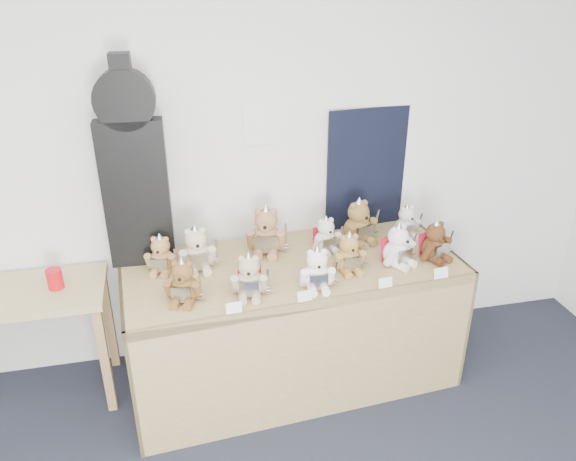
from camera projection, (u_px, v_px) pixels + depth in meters
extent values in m
plane|color=silver|center=(151.00, 164.00, 3.29)|extent=(6.00, 0.00, 6.00)
cube|color=white|center=(261.00, 121.00, 3.31)|extent=(0.21, 0.00, 0.30)
cube|color=olive|center=(293.00, 268.00, 3.30)|extent=(2.03, 0.97, 0.06)
cube|color=olive|center=(314.00, 362.00, 3.12)|extent=(1.97, 0.17, 0.82)
cube|color=olive|center=(130.00, 351.00, 3.21)|extent=(0.08, 0.82, 0.82)
cube|color=olive|center=(433.00, 297.00, 3.73)|extent=(0.08, 0.82, 0.82)
cube|color=tan|center=(22.00, 294.00, 3.16)|extent=(0.91, 0.51, 0.04)
cube|color=olive|center=(105.00, 361.00, 3.22)|extent=(0.05, 0.05, 0.71)
cube|color=olive|center=(109.00, 319.00, 3.59)|extent=(0.05, 0.05, 0.71)
cube|color=black|center=(137.00, 195.00, 3.13)|extent=(0.37, 0.12, 0.85)
cylinder|color=black|center=(124.00, 99.00, 2.90)|extent=(0.32, 0.12, 0.32)
cube|color=black|center=(121.00, 74.00, 2.84)|extent=(0.11, 0.10, 0.21)
cube|color=black|center=(370.00, 169.00, 3.60)|extent=(0.59, 0.08, 0.79)
cylinder|color=red|center=(55.00, 279.00, 3.16)|extent=(0.09, 0.09, 0.12)
ellipsoid|color=brown|center=(184.00, 289.00, 2.92)|extent=(0.19, 0.17, 0.16)
sphere|color=brown|center=(182.00, 271.00, 2.87)|extent=(0.12, 0.12, 0.12)
cylinder|color=brown|center=(180.00, 278.00, 2.83)|extent=(0.05, 0.04, 0.05)
sphere|color=black|center=(179.00, 280.00, 2.81)|extent=(0.02, 0.02, 0.02)
sphere|color=brown|center=(174.00, 263.00, 2.85)|extent=(0.04, 0.04, 0.04)
sphere|color=brown|center=(189.00, 264.00, 2.85)|extent=(0.04, 0.04, 0.04)
cylinder|color=brown|center=(169.00, 289.00, 2.90)|extent=(0.07, 0.10, 0.12)
cylinder|color=brown|center=(197.00, 290.00, 2.89)|extent=(0.07, 0.10, 0.12)
cylinder|color=brown|center=(175.00, 302.00, 2.89)|extent=(0.07, 0.11, 0.05)
cylinder|color=brown|center=(189.00, 302.00, 2.88)|extent=(0.07, 0.11, 0.05)
cube|color=silver|center=(181.00, 295.00, 2.86)|extent=(0.10, 0.05, 0.09)
cone|color=silver|center=(182.00, 263.00, 2.85)|extent=(0.10, 0.10, 0.07)
cube|color=silver|center=(201.00, 288.00, 2.87)|extent=(0.02, 0.04, 0.16)
cube|color=silver|center=(202.00, 298.00, 2.89)|extent=(0.05, 0.02, 0.01)
ellipsoid|color=tan|center=(249.00, 283.00, 2.97)|extent=(0.18, 0.16, 0.16)
sphere|color=tan|center=(249.00, 266.00, 2.92)|extent=(0.11, 0.11, 0.11)
cylinder|color=tan|center=(249.00, 272.00, 2.88)|extent=(0.05, 0.03, 0.05)
sphere|color=black|center=(249.00, 274.00, 2.86)|extent=(0.02, 0.02, 0.02)
sphere|color=tan|center=(241.00, 259.00, 2.90)|extent=(0.04, 0.04, 0.04)
sphere|color=tan|center=(256.00, 258.00, 2.90)|extent=(0.04, 0.04, 0.04)
cylinder|color=tan|center=(235.00, 284.00, 2.94)|extent=(0.06, 0.09, 0.12)
cylinder|color=tan|center=(263.00, 284.00, 2.95)|extent=(0.06, 0.09, 0.12)
cylinder|color=tan|center=(243.00, 296.00, 2.94)|extent=(0.06, 0.11, 0.05)
cylinder|color=tan|center=(256.00, 296.00, 2.94)|extent=(0.06, 0.11, 0.05)
cube|color=silver|center=(249.00, 289.00, 2.91)|extent=(0.10, 0.04, 0.09)
cone|color=silver|center=(249.00, 258.00, 2.90)|extent=(0.10, 0.10, 0.07)
cube|color=silver|center=(268.00, 281.00, 2.93)|extent=(0.02, 0.04, 0.16)
cube|color=silver|center=(268.00, 291.00, 2.96)|extent=(0.05, 0.01, 0.01)
cube|color=maroon|center=(250.00, 276.00, 3.01)|extent=(0.13, 0.05, 0.14)
ellipsoid|color=white|center=(317.00, 276.00, 3.03)|extent=(0.17, 0.14, 0.15)
sphere|color=white|center=(317.00, 260.00, 2.99)|extent=(0.11, 0.11, 0.11)
cylinder|color=white|center=(319.00, 266.00, 2.95)|extent=(0.05, 0.03, 0.05)
sphere|color=black|center=(319.00, 267.00, 2.93)|extent=(0.02, 0.02, 0.02)
sphere|color=white|center=(310.00, 253.00, 2.96)|extent=(0.04, 0.04, 0.04)
sphere|color=white|center=(324.00, 252.00, 2.97)|extent=(0.04, 0.04, 0.04)
cylinder|color=white|center=(304.00, 278.00, 3.00)|extent=(0.05, 0.09, 0.12)
cylinder|color=white|center=(331.00, 276.00, 3.02)|extent=(0.05, 0.09, 0.12)
cylinder|color=white|center=(312.00, 289.00, 3.00)|extent=(0.05, 0.10, 0.05)
cylinder|color=white|center=(325.00, 288.00, 3.01)|extent=(0.05, 0.10, 0.05)
cube|color=silver|center=(319.00, 282.00, 2.98)|extent=(0.10, 0.03, 0.08)
cone|color=silver|center=(317.00, 252.00, 2.97)|extent=(0.10, 0.10, 0.07)
cube|color=silver|center=(335.00, 273.00, 3.00)|extent=(0.02, 0.04, 0.16)
cube|color=silver|center=(335.00, 283.00, 3.03)|extent=(0.05, 0.01, 0.01)
ellipsoid|color=olive|center=(348.00, 260.00, 3.20)|extent=(0.16, 0.14, 0.15)
sphere|color=olive|center=(349.00, 244.00, 3.16)|extent=(0.11, 0.11, 0.11)
cylinder|color=olive|center=(352.00, 249.00, 3.12)|extent=(0.05, 0.03, 0.05)
sphere|color=black|center=(353.00, 251.00, 3.11)|extent=(0.02, 0.02, 0.02)
sphere|color=olive|center=(343.00, 238.00, 3.13)|extent=(0.04, 0.04, 0.04)
sphere|color=olive|center=(355.00, 236.00, 3.15)|extent=(0.04, 0.04, 0.04)
cylinder|color=olive|center=(338.00, 262.00, 3.16)|extent=(0.05, 0.09, 0.11)
cylinder|color=olive|center=(361.00, 258.00, 3.20)|extent=(0.05, 0.09, 0.11)
cylinder|color=olive|center=(346.00, 272.00, 3.17)|extent=(0.05, 0.10, 0.05)
cylinder|color=olive|center=(357.00, 270.00, 3.18)|extent=(0.05, 0.10, 0.05)
cube|color=silver|center=(352.00, 264.00, 3.15)|extent=(0.10, 0.02, 0.08)
cone|color=silver|center=(349.00, 237.00, 3.14)|extent=(0.09, 0.09, 0.07)
cube|color=silver|center=(366.00, 255.00, 3.19)|extent=(0.01, 0.04, 0.16)
cube|color=silver|center=(365.00, 265.00, 3.21)|extent=(0.05, 0.01, 0.01)
ellipsoid|color=white|center=(397.00, 253.00, 3.26)|extent=(0.21, 0.20, 0.16)
sphere|color=white|center=(398.00, 236.00, 3.22)|extent=(0.12, 0.12, 0.12)
cylinder|color=white|center=(405.00, 241.00, 3.19)|extent=(0.06, 0.05, 0.05)
sphere|color=black|center=(408.00, 242.00, 3.17)|extent=(0.02, 0.02, 0.02)
sphere|color=white|center=(395.00, 231.00, 3.17)|extent=(0.04, 0.04, 0.04)
sphere|color=white|center=(403.00, 227.00, 3.22)|extent=(0.04, 0.04, 0.04)
cylinder|color=white|center=(391.00, 257.00, 3.20)|extent=(0.08, 0.10, 0.12)
cylinder|color=white|center=(408.00, 249.00, 3.29)|extent=(0.08, 0.10, 0.12)
cylinder|color=white|center=(400.00, 266.00, 3.22)|extent=(0.09, 0.12, 0.05)
cylinder|color=white|center=(408.00, 262.00, 3.27)|extent=(0.09, 0.12, 0.05)
cube|color=silver|center=(405.00, 256.00, 3.22)|extent=(0.10, 0.07, 0.09)
cone|color=silver|center=(399.00, 228.00, 3.19)|extent=(0.10, 0.10, 0.08)
cube|color=silver|center=(413.00, 245.00, 3.29)|extent=(0.03, 0.04, 0.17)
cube|color=silver|center=(412.00, 255.00, 3.32)|extent=(0.05, 0.03, 0.01)
cube|color=maroon|center=(389.00, 247.00, 3.30)|extent=(0.13, 0.09, 0.15)
ellipsoid|color=#52311C|center=(434.00, 249.00, 3.32)|extent=(0.19, 0.18, 0.16)
sphere|color=#52311C|center=(436.00, 233.00, 3.28)|extent=(0.11, 0.11, 0.11)
cylinder|color=#52311C|center=(442.00, 237.00, 3.24)|extent=(0.05, 0.04, 0.05)
sphere|color=black|center=(444.00, 238.00, 3.23)|extent=(0.02, 0.02, 0.02)
sphere|color=#52311C|center=(432.00, 227.00, 3.24)|extent=(0.04, 0.04, 0.04)
sphere|color=#52311C|center=(441.00, 224.00, 3.27)|extent=(0.04, 0.04, 0.04)
cylinder|color=#52311C|center=(427.00, 252.00, 3.27)|extent=(0.07, 0.10, 0.12)
cylinder|color=#52311C|center=(445.00, 245.00, 3.34)|extent=(0.07, 0.10, 0.12)
cylinder|color=#52311C|center=(436.00, 260.00, 3.28)|extent=(0.08, 0.11, 0.05)
cylinder|color=#52311C|center=(444.00, 257.00, 3.32)|extent=(0.08, 0.11, 0.05)
cube|color=silver|center=(442.00, 252.00, 3.27)|extent=(0.10, 0.05, 0.09)
cone|color=silver|center=(437.00, 225.00, 3.25)|extent=(0.10, 0.10, 0.07)
cube|color=silver|center=(450.00, 242.00, 3.33)|extent=(0.03, 0.04, 0.16)
cube|color=silver|center=(448.00, 251.00, 3.36)|extent=(0.05, 0.02, 0.01)
cube|color=maroon|center=(426.00, 243.00, 3.36)|extent=(0.13, 0.07, 0.14)
ellipsoid|color=beige|center=(197.00, 257.00, 3.22)|extent=(0.18, 0.16, 0.17)
sphere|color=beige|center=(196.00, 239.00, 3.17)|extent=(0.13, 0.13, 0.13)
cylinder|color=beige|center=(197.00, 245.00, 3.12)|extent=(0.05, 0.03, 0.05)
sphere|color=black|center=(198.00, 246.00, 3.11)|extent=(0.02, 0.02, 0.02)
sphere|color=beige|center=(188.00, 232.00, 3.13)|extent=(0.04, 0.04, 0.04)
sphere|color=beige|center=(202.00, 230.00, 3.15)|extent=(0.04, 0.04, 0.04)
cylinder|color=beige|center=(183.00, 259.00, 3.17)|extent=(0.06, 0.10, 0.13)
cylinder|color=beige|center=(212.00, 255.00, 3.22)|extent=(0.06, 0.10, 0.13)
cylinder|color=beige|center=(192.00, 270.00, 3.18)|extent=(0.06, 0.12, 0.05)
cylinder|color=beige|center=(206.00, 268.00, 3.20)|extent=(0.06, 0.12, 0.05)
cube|color=silver|center=(199.00, 262.00, 3.16)|extent=(0.11, 0.03, 0.09)
cone|color=silver|center=(195.00, 230.00, 3.14)|extent=(0.11, 0.11, 0.08)
cube|color=silver|center=(216.00, 252.00, 3.20)|extent=(0.02, 0.04, 0.18)
cube|color=silver|center=(217.00, 262.00, 3.23)|extent=(0.05, 0.01, 0.01)
ellipsoid|color=#9D734E|center=(266.00, 239.00, 3.40)|extent=(0.23, 0.21, 0.19)
sphere|color=#9D734E|center=(266.00, 220.00, 3.34)|extent=(0.14, 0.14, 0.14)
cylinder|color=#9D734E|center=(265.00, 226.00, 3.29)|extent=(0.07, 0.05, 0.06)
sphere|color=black|center=(265.00, 228.00, 3.27)|extent=(0.02, 0.02, 0.02)
sphere|color=#9D734E|center=(258.00, 212.00, 3.32)|extent=(0.04, 0.04, 0.04)
sphere|color=#9D734E|center=(274.00, 212.00, 3.32)|extent=(0.04, 0.04, 0.04)
cylinder|color=#9D734E|center=(251.00, 239.00, 3.38)|extent=(0.08, 0.12, 0.14)
cylinder|color=#9D734E|center=(281.00, 240.00, 3.37)|extent=(0.08, 0.12, 0.14)
cylinder|color=#9D734E|center=(258.00, 252.00, 3.36)|extent=(0.09, 0.13, 0.06)
cylinder|color=#9D734E|center=(273.00, 253.00, 3.36)|extent=(0.09, 0.13, 0.06)
cube|color=silver|center=(265.00, 244.00, 3.33)|extent=(0.13, 0.05, 0.11)
cone|color=silver|center=(266.00, 211.00, 3.32)|extent=(0.12, 0.12, 0.09)
cube|color=silver|center=(286.00, 237.00, 3.34)|extent=(0.03, 0.05, 0.20)
cube|color=silver|center=(286.00, 248.00, 3.38)|extent=(0.06, 0.02, 0.01)
ellipsoid|color=silver|center=(325.00, 241.00, 3.42)|extent=(0.16, 0.15, 0.14)
sphere|color=silver|center=(326.00, 227.00, 3.38)|extent=(0.10, 0.10, 0.10)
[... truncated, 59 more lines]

